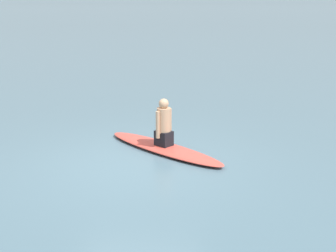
% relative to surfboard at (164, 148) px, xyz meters
% --- Properties ---
extents(ground_plane, '(400.00, 400.00, 0.00)m').
position_rel_surfboard_xyz_m(ground_plane, '(0.81, -0.46, -0.06)').
color(ground_plane, slate).
extents(surfboard, '(2.43, 2.79, 0.12)m').
position_rel_surfboard_xyz_m(surfboard, '(0.00, 0.00, 0.00)').
color(surfboard, '#D84C3F').
rests_on(surfboard, ground).
extents(person_paddler, '(0.40, 0.41, 0.97)m').
position_rel_surfboard_xyz_m(person_paddler, '(-0.00, 0.00, 0.50)').
color(person_paddler, black).
rests_on(person_paddler, surfboard).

